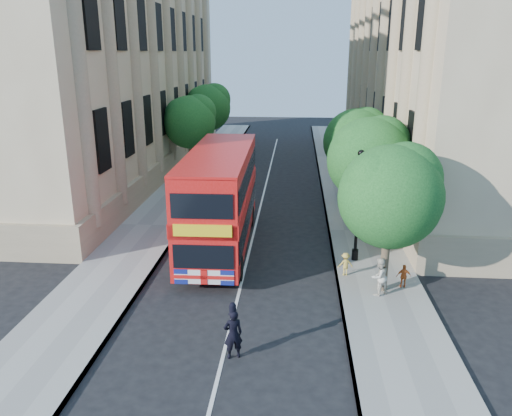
% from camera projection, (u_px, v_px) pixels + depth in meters
% --- Properties ---
extents(ground, '(120.00, 120.00, 0.00)m').
position_uv_depth(ground, '(231.00, 324.00, 17.85)').
color(ground, black).
rests_on(ground, ground).
extents(pavement_right, '(3.50, 80.00, 0.12)m').
position_uv_depth(pavement_right, '(361.00, 232.00, 26.90)').
color(pavement_right, gray).
rests_on(pavement_right, ground).
extents(pavement_left, '(3.50, 80.00, 0.12)m').
position_uv_depth(pavement_left, '(152.00, 226.00, 27.80)').
color(pavement_left, gray).
rests_on(pavement_left, ground).
extents(building_right, '(12.00, 38.00, 18.00)m').
position_uv_depth(building_right, '(456.00, 57.00, 36.92)').
color(building_right, tan).
rests_on(building_right, ground).
extents(building_left, '(12.00, 38.00, 18.00)m').
position_uv_depth(building_left, '(94.00, 56.00, 39.07)').
color(building_left, tan).
rests_on(building_left, ground).
extents(tree_right_near, '(4.00, 4.00, 6.08)m').
position_uv_depth(tree_right_near, '(392.00, 191.00, 19.01)').
color(tree_right_near, '#473828').
rests_on(tree_right_near, ground).
extents(tree_right_mid, '(4.20, 4.20, 6.37)m').
position_uv_depth(tree_right_mid, '(370.00, 155.00, 24.66)').
color(tree_right_mid, '#473828').
rests_on(tree_right_mid, ground).
extents(tree_right_far, '(4.00, 4.00, 6.15)m').
position_uv_depth(tree_right_far, '(357.00, 138.00, 30.41)').
color(tree_right_far, '#473828').
rests_on(tree_right_far, ground).
extents(tree_left_far, '(4.00, 4.00, 6.30)m').
position_uv_depth(tree_left_far, '(190.00, 119.00, 37.95)').
color(tree_left_far, '#473828').
rests_on(tree_left_far, ground).
extents(tree_left_back, '(4.20, 4.20, 6.65)m').
position_uv_depth(tree_left_back, '(208.00, 105.00, 45.48)').
color(tree_left_back, '#473828').
rests_on(tree_left_back, ground).
extents(lamp_post, '(0.32, 0.32, 5.16)m').
position_uv_depth(lamp_post, '(358.00, 210.00, 22.42)').
color(lamp_post, black).
rests_on(lamp_post, pavement_right).
extents(double_decker_bus, '(2.97, 10.42, 4.79)m').
position_uv_depth(double_decker_bus, '(220.00, 197.00, 24.08)').
color(double_decker_bus, red).
rests_on(double_decker_bus, ground).
extents(box_van, '(1.91, 4.49, 2.54)m').
position_uv_depth(box_van, '(218.00, 181.00, 32.56)').
color(box_van, black).
rests_on(box_van, ground).
extents(police_constable, '(0.72, 0.60, 1.68)m').
position_uv_depth(police_constable, '(233.00, 334.00, 15.67)').
color(police_constable, black).
rests_on(police_constable, ground).
extents(woman_pedestrian, '(0.95, 0.91, 1.55)m').
position_uv_depth(woman_pedestrian, '(379.00, 277.00, 19.57)').
color(woman_pedestrian, beige).
rests_on(woman_pedestrian, pavement_right).
extents(child_a, '(0.58, 0.25, 0.99)m').
position_uv_depth(child_a, '(404.00, 276.00, 20.25)').
color(child_a, '#D66125').
rests_on(child_a, pavement_right).
extents(child_b, '(0.71, 0.48, 1.01)m').
position_uv_depth(child_b, '(345.00, 264.00, 21.39)').
color(child_b, gold).
rests_on(child_b, pavement_right).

